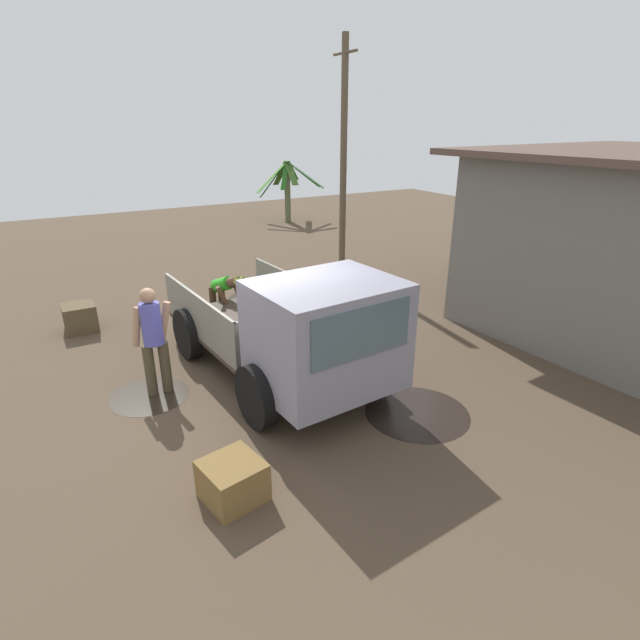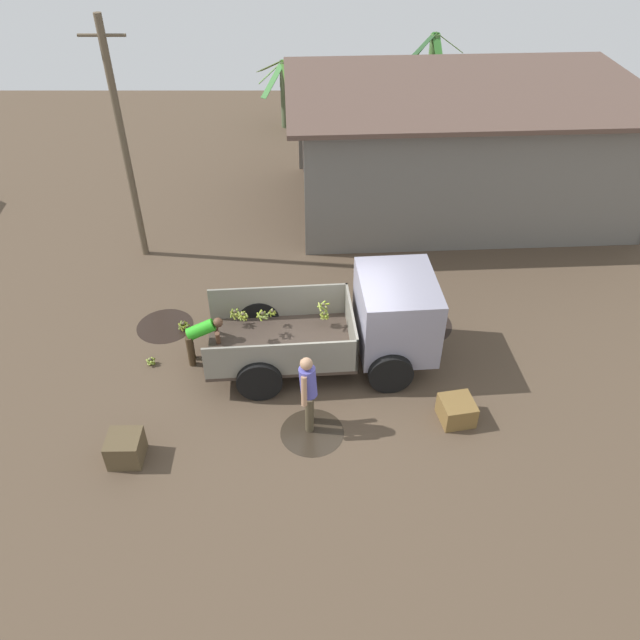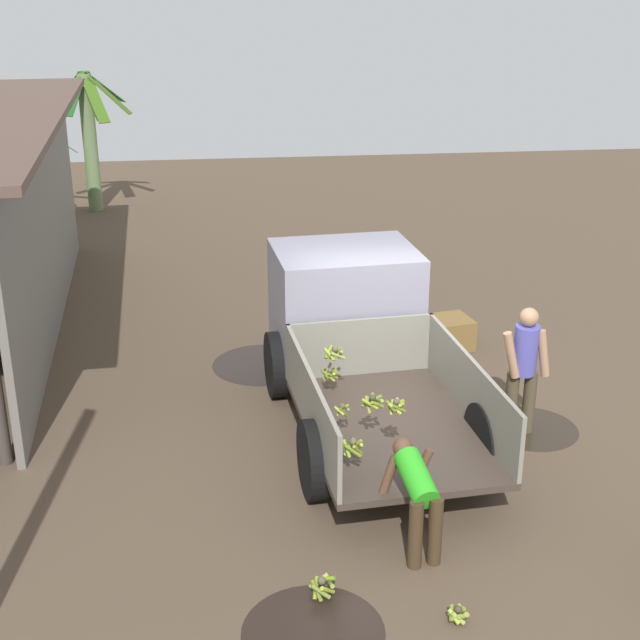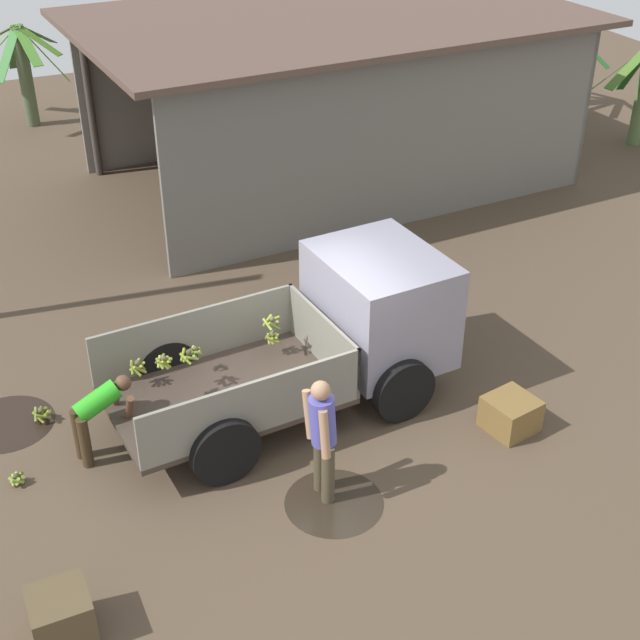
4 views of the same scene
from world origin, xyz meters
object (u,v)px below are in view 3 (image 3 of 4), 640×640
object	(u,v)px
person_foreground_visitor	(524,365)
person_worker_loading	(416,493)
cargo_truck	(352,325)
banana_bunch_on_ground_1	(322,585)
banana_bunch_on_ground_0	(458,613)
wooden_crate_1	(450,332)

from	to	relation	value
person_foreground_visitor	person_worker_loading	distance (m)	2.96
cargo_truck	banana_bunch_on_ground_1	size ratio (longest dim) A/B	17.33
banana_bunch_on_ground_1	person_foreground_visitor	bearing A→B (deg)	-45.09
person_worker_loading	banana_bunch_on_ground_0	bearing A→B (deg)	177.52
person_foreground_visitor	person_worker_loading	xyz separation A→B (m)	(-2.27, 1.87, -0.27)
banana_bunch_on_ground_1	wooden_crate_1	distance (m)	6.35
person_foreground_visitor	person_worker_loading	bearing A→B (deg)	-38.91
banana_bunch_on_ground_1	wooden_crate_1	xyz separation A→B (m)	(5.73, -2.73, 0.11)
cargo_truck	wooden_crate_1	world-z (taller)	cargo_truck
person_worker_loading	person_foreground_visitor	bearing A→B (deg)	-49.71
banana_bunch_on_ground_1	wooden_crate_1	size ratio (longest dim) A/B	0.45
cargo_truck	banana_bunch_on_ground_0	bearing A→B (deg)	178.22
person_worker_loading	wooden_crate_1	size ratio (longest dim) A/B	1.73
person_foreground_visitor	cargo_truck	bearing A→B (deg)	-123.21
person_foreground_visitor	wooden_crate_1	bearing A→B (deg)	-176.27
cargo_truck	banana_bunch_on_ground_1	xyz separation A→B (m)	(-4.19, 0.94, -0.92)
person_worker_loading	wooden_crate_1	distance (m)	5.41
person_foreground_visitor	banana_bunch_on_ground_1	distance (m)	4.16
cargo_truck	banana_bunch_on_ground_0	world-z (taller)	cargo_truck
cargo_truck	banana_bunch_on_ground_0	distance (m)	4.79
person_foreground_visitor	banana_bunch_on_ground_0	xyz separation A→B (m)	(-3.38, 1.72, -0.85)
person_foreground_visitor	banana_bunch_on_ground_0	size ratio (longest dim) A/B	7.88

